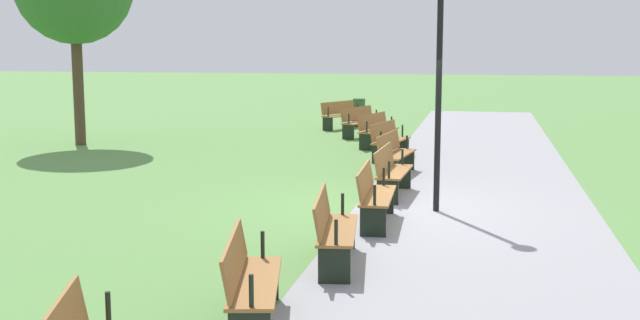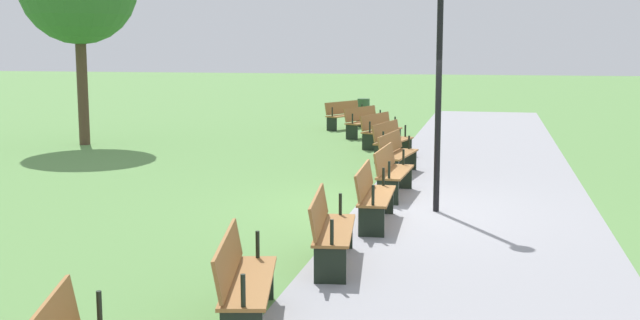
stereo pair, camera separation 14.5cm
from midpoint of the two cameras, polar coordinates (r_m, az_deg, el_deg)
The scene contains 13 objects.
ground_plane at distance 13.24m, azimuth 4.68°, elevation -3.58°, with size 120.00×120.00×0.00m, color #5B8C47.
path_paving at distance 13.14m, azimuth 10.88°, elevation -3.78°, with size 39.85×4.01×0.01m, color #939399.
bench_0 at distance 25.69m, azimuth 1.39°, elevation 3.34°, with size 1.74×1.20×0.89m.
bench_1 at distance 23.46m, azimuth 2.78°, elevation 2.84°, with size 1.77×1.09×0.89m.
bench_2 at distance 21.19m, azimuth 3.94°, elevation 2.24°, with size 1.78×0.96×0.89m.
bench_3 at distance 18.90m, azimuth 4.79°, elevation 1.48°, with size 1.78×0.83×0.89m.
bench_4 at distance 16.60m, azimuth 5.19°, elevation 0.51°, with size 1.76×0.69×0.89m.
bench_5 at distance 14.30m, azimuth 4.91°, elevation -0.77°, with size 1.73×0.55×0.89m.
bench_6 at distance 12.03m, azimuth 3.58°, elevation -2.50°, with size 1.73×0.55×0.89m.
bench_7 at distance 9.82m, azimuth 0.50°, elevation -4.97°, with size 1.76×0.69×0.89m.
bench_8 at distance 7.77m, azimuth -5.75°, elevation -8.63°, with size 1.78×0.83×0.89m.
lamp_post at distance 12.88m, azimuth 8.37°, elevation 7.95°, with size 0.32×0.32×3.79m.
trash_bin at distance 27.32m, azimuth 2.70°, elevation 3.57°, with size 0.43×0.43×0.88m, color #2D512D.
Camera 1 is at (12.87, 1.50, 2.74)m, focal length 43.98 mm.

